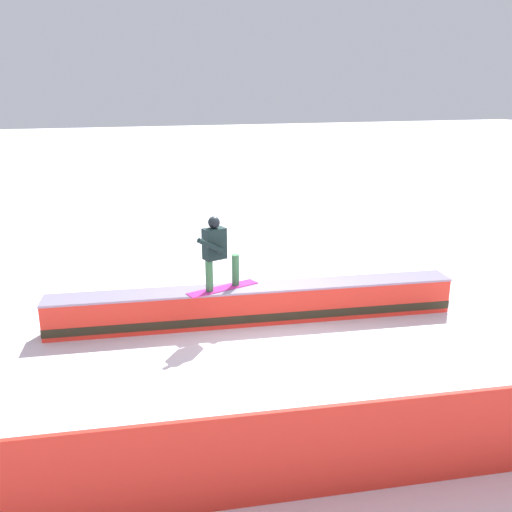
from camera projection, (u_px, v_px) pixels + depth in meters
The scene contains 4 objects.
ground_plane at pixel (255, 321), 10.56m from camera, with size 120.00×120.00×0.00m, color white.
grind_box at pixel (255, 306), 10.46m from camera, with size 7.82×1.71×0.71m.
snowboarder at pixel (217, 251), 9.95m from camera, with size 1.44×0.70×1.42m.
safety_fence at pixel (395, 443), 5.99m from camera, with size 13.31×0.06×1.13m, color red.
Camera 1 is at (3.08, 9.22, 4.31)m, focal length 38.07 mm.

